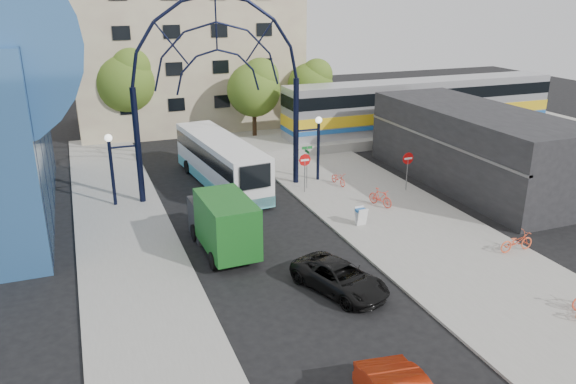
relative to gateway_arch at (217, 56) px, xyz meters
name	(u,v)px	position (x,y,z in m)	size (l,w,h in m)	color
ground	(309,298)	(0.00, -14.00, -8.56)	(120.00, 120.00, 0.00)	black
sidewalk_east	(418,233)	(8.00, -10.00, -8.50)	(8.00, 56.00, 0.12)	gray
plaza_west	(133,262)	(-6.50, -8.00, -8.50)	(5.00, 50.00, 0.12)	gray
gateway_arch	(217,56)	(0.00, 0.00, 0.00)	(13.64, 0.44, 12.10)	black
stop_sign	(305,164)	(4.80, -2.00, -6.56)	(0.80, 0.07, 2.50)	slate
do_not_enter_sign	(408,162)	(11.00, -4.00, -6.58)	(0.76, 0.07, 2.48)	slate
street_name_sign	(307,158)	(5.20, -1.40, -6.43)	(0.70, 0.70, 2.80)	slate
sandwich_board	(361,214)	(5.60, -8.02, -7.81)	(0.55, 0.61, 0.99)	white
commercial_block_east	(474,147)	(16.00, -4.00, -6.06)	(6.00, 16.00, 5.00)	black
apartment_block	(183,49)	(2.00, 20.97, -1.55)	(20.00, 12.10, 14.00)	tan
train_platform	(420,132)	(20.00, 8.00, -8.16)	(32.00, 5.00, 0.80)	gray
train_car	(422,104)	(20.00, 8.00, -5.66)	(25.10, 3.05, 4.20)	#B7B7BC
tree_north_a	(255,87)	(6.12, 11.93, -3.95)	(4.48, 4.48, 7.00)	#382314
tree_north_b	(126,79)	(-3.88, 15.93, -3.29)	(5.12, 5.12, 8.00)	#382314
tree_north_c	(312,83)	(12.12, 13.93, -4.28)	(4.16, 4.16, 6.50)	#382314
city_bus	(221,161)	(0.30, 1.52, -6.91)	(3.62, 11.65, 3.15)	white
green_truck	(222,222)	(-2.14, -8.13, -7.08)	(2.44, 5.93, 2.96)	black
black_suv	(340,278)	(1.46, -13.89, -7.92)	(2.10, 4.56, 1.27)	black
bike_near_a	(338,179)	(7.42, -1.49, -8.02)	(0.55, 1.58, 0.83)	#E83F2E
bike_near_b	(380,197)	(8.03, -5.88, -7.91)	(0.49, 1.75, 1.05)	#EA402E
bike_far_a	(517,242)	(11.14, -13.66, -7.94)	(0.66, 1.88, 0.99)	#F15830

